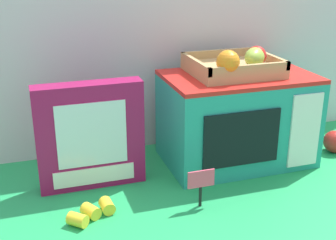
# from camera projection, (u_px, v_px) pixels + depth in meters

# --- Properties ---
(ground_plane) EXTENTS (1.70, 1.70, 0.00)m
(ground_plane) POSITION_uv_depth(u_px,v_px,m) (182.00, 176.00, 1.30)
(ground_plane) COLOR #219E54
(ground_plane) RESTS_ON ground
(display_back_panel) EXTENTS (1.61, 0.03, 0.73)m
(display_back_panel) POSITION_uv_depth(u_px,v_px,m) (155.00, 34.00, 1.40)
(display_back_panel) COLOR silver
(display_back_panel) RESTS_ON ground
(toy_microwave) EXTENTS (0.43, 0.27, 0.27)m
(toy_microwave) POSITION_uv_depth(u_px,v_px,m) (237.00, 118.00, 1.36)
(toy_microwave) COLOR teal
(toy_microwave) RESTS_ON ground
(food_groups_crate) EXTENTS (0.25, 0.22, 0.09)m
(food_groups_crate) POSITION_uv_depth(u_px,v_px,m) (237.00, 65.00, 1.30)
(food_groups_crate) COLOR tan
(food_groups_crate) RESTS_ON toy_microwave
(cookie_set_box) EXTENTS (0.28, 0.06, 0.29)m
(cookie_set_box) POSITION_uv_depth(u_px,v_px,m) (90.00, 136.00, 1.21)
(cookie_set_box) COLOR #99144C
(cookie_set_box) RESTS_ON ground
(price_sign) EXTENTS (0.07, 0.01, 0.10)m
(price_sign) POSITION_uv_depth(u_px,v_px,m) (201.00, 183.00, 1.13)
(price_sign) COLOR black
(price_sign) RESTS_ON ground
(loose_toy_banana) EXTENTS (0.12, 0.09, 0.03)m
(loose_toy_banana) POSITION_uv_depth(u_px,v_px,m) (92.00, 212.00, 1.09)
(loose_toy_banana) COLOR yellow
(loose_toy_banana) RESTS_ON ground
(loose_toy_apple) EXTENTS (0.07, 0.07, 0.07)m
(loose_toy_apple) POSITION_uv_depth(u_px,v_px,m) (334.00, 142.00, 1.45)
(loose_toy_apple) COLOR red
(loose_toy_apple) RESTS_ON ground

